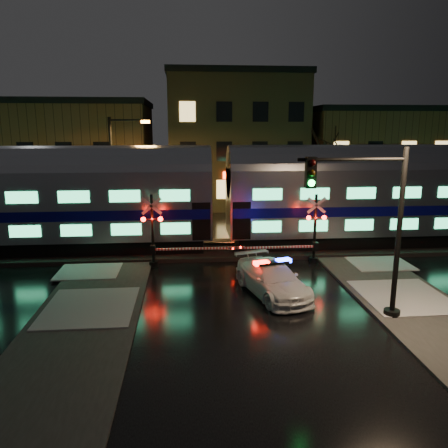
{
  "coord_description": "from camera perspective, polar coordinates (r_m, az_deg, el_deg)",
  "views": [
    {
      "loc": [
        -2.57,
        -19.65,
        7.11
      ],
      "look_at": [
        -0.66,
        2.5,
        2.2
      ],
      "focal_mm": 35.0,
      "sensor_mm": 36.0,
      "label": 1
    }
  ],
  "objects": [
    {
      "name": "crossing_signal_left",
      "position": [
        22.68,
        -8.39,
        -1.81
      ],
      "size": [
        5.39,
        0.64,
        3.82
      ],
      "color": "black",
      "rests_on": "ground"
    },
    {
      "name": "building_left",
      "position": [
        43.02,
        -19.15,
        8.3
      ],
      "size": [
        14.0,
        10.0,
        9.0
      ],
      "primitive_type": "cube",
      "color": "#51341F",
      "rests_on": "ground"
    },
    {
      "name": "streetlight",
      "position": [
        29.12,
        -13.9,
        6.92
      ],
      "size": [
        2.6,
        0.27,
        7.78
      ],
      "color": "black",
      "rests_on": "ground"
    },
    {
      "name": "sidewalk_left",
      "position": [
        15.86,
        -19.37,
        -14.7
      ],
      "size": [
        4.0,
        20.0,
        0.12
      ],
      "primitive_type": "cube",
      "color": "#2D2D2D",
      "rests_on": "ground"
    },
    {
      "name": "train",
      "position": [
        25.0,
        -0.6,
        3.88
      ],
      "size": [
        51.0,
        3.12,
        5.92
      ],
      "color": "black",
      "rests_on": "ballast"
    },
    {
      "name": "police_car",
      "position": [
        19.17,
        6.3,
        -7.14
      ],
      "size": [
        3.15,
        5.17,
        1.56
      ],
      "rotation": [
        0.0,
        0.0,
        0.27
      ],
      "color": "white",
      "rests_on": "ground"
    },
    {
      "name": "ballast",
      "position": [
        25.75,
        0.99,
        -3.3
      ],
      "size": [
        90.0,
        4.2,
        0.24
      ],
      "primitive_type": "cube",
      "color": "black",
      "rests_on": "ground"
    },
    {
      "name": "crossing_signal_right",
      "position": [
        23.53,
        10.97,
        -1.51
      ],
      "size": [
        5.24,
        0.63,
        3.71
      ],
      "color": "black",
      "rests_on": "ground"
    },
    {
      "name": "ground",
      "position": [
        21.05,
        2.4,
        -7.29
      ],
      "size": [
        120.0,
        120.0,
        0.0
      ],
      "primitive_type": "plane",
      "color": "black",
      "rests_on": "ground"
    },
    {
      "name": "sidewalk_right",
      "position": [
        17.84,
        26.81,
        -12.25
      ],
      "size": [
        4.0,
        20.0,
        0.12
      ],
      "primitive_type": "cube",
      "color": "#2D2D2D",
      "rests_on": "ground"
    },
    {
      "name": "traffic_light",
      "position": [
        16.74,
        18.86,
        -0.91
      ],
      "size": [
        4.18,
        0.73,
        6.46
      ],
      "rotation": [
        0.0,
        0.0,
        -0.07
      ],
      "color": "black",
      "rests_on": "ground"
    },
    {
      "name": "building_right",
      "position": [
        45.29,
        18.11,
        8.23
      ],
      "size": [
        12.0,
        10.0,
        8.5
      ],
      "primitive_type": "cube",
      "color": "#51341F",
      "rests_on": "ground"
    },
    {
      "name": "building_mid",
      "position": [
        42.42,
        1.29,
        10.61
      ],
      "size": [
        12.0,
        11.0,
        11.5
      ],
      "primitive_type": "cube",
      "color": "brown",
      "rests_on": "ground"
    }
  ]
}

